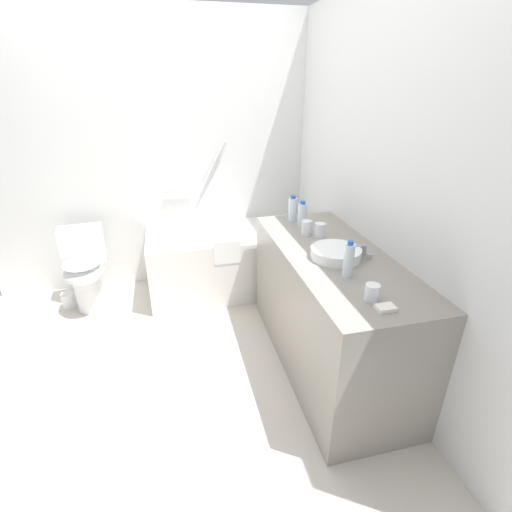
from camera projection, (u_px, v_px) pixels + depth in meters
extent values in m
plane|color=beige|center=(177.00, 365.00, 2.62)|extent=(3.69, 3.69, 0.00)
cube|color=silver|center=(158.00, 158.00, 3.34)|extent=(3.09, 0.10, 2.38)
cube|color=silver|center=(379.00, 187.00, 2.42)|extent=(0.10, 3.07, 2.38)
cube|color=silver|center=(229.00, 261.00, 3.49)|extent=(1.44, 0.68, 0.58)
cube|color=white|center=(228.00, 236.00, 3.39)|extent=(1.18, 0.49, 0.09)
cylinder|color=silver|center=(287.00, 223.00, 3.47)|extent=(0.09, 0.03, 0.03)
cylinder|color=silver|center=(211.00, 170.00, 3.42)|extent=(0.29, 0.03, 0.49)
cylinder|color=silver|center=(178.00, 190.00, 3.42)|extent=(0.26, 0.03, 0.03)
cube|color=white|center=(227.00, 252.00, 3.08)|extent=(0.22, 0.03, 0.20)
cylinder|color=white|center=(89.00, 290.00, 3.21)|extent=(0.22, 0.22, 0.38)
ellipsoid|color=white|center=(84.00, 272.00, 3.09)|extent=(0.35, 0.39, 0.15)
ellipsoid|color=white|center=(82.00, 263.00, 3.05)|extent=(0.33, 0.37, 0.02)
cube|color=white|center=(82.00, 244.00, 3.22)|extent=(0.37, 0.21, 0.32)
cylinder|color=#B1B1B6|center=(79.00, 227.00, 3.15)|extent=(0.03, 0.03, 0.01)
cube|color=gray|center=(329.00, 310.00, 2.50)|extent=(0.62, 1.55, 0.84)
cylinder|color=white|center=(336.00, 253.00, 2.25)|extent=(0.30, 0.30, 0.06)
cylinder|color=#A1A1A6|center=(365.00, 250.00, 2.29)|extent=(0.02, 0.02, 0.06)
cylinder|color=#A1A1A6|center=(359.00, 246.00, 2.27)|extent=(0.08, 0.02, 0.02)
cylinder|color=#A1A1A6|center=(369.00, 256.00, 2.24)|extent=(0.03, 0.03, 0.04)
cylinder|color=#A1A1A6|center=(360.00, 248.00, 2.35)|extent=(0.03, 0.03, 0.04)
cylinder|color=silver|center=(302.00, 215.00, 2.76)|extent=(0.07, 0.07, 0.16)
cylinder|color=blue|center=(303.00, 203.00, 2.72)|extent=(0.04, 0.04, 0.02)
cylinder|color=silver|center=(293.00, 210.00, 2.84)|extent=(0.06, 0.06, 0.18)
cylinder|color=blue|center=(293.00, 197.00, 2.80)|extent=(0.04, 0.04, 0.02)
cylinder|color=silver|center=(348.00, 261.00, 2.02)|extent=(0.06, 0.06, 0.19)
cylinder|color=blue|center=(351.00, 243.00, 1.97)|extent=(0.03, 0.03, 0.02)
cylinder|color=white|center=(320.00, 230.00, 2.55)|extent=(0.07, 0.07, 0.10)
cylinder|color=white|center=(306.00, 228.00, 2.59)|extent=(0.07, 0.07, 0.10)
cylinder|color=white|center=(372.00, 292.00, 1.81)|extent=(0.07, 0.07, 0.08)
cube|color=white|center=(386.00, 308.00, 1.75)|extent=(0.09, 0.06, 0.02)
cylinder|color=white|center=(69.00, 300.00, 3.28)|extent=(0.11, 0.11, 0.13)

